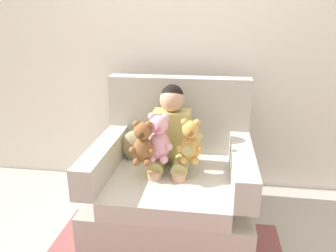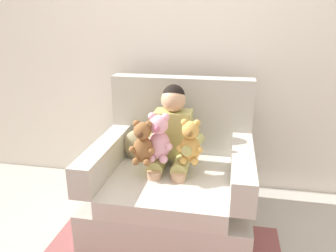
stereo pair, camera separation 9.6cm
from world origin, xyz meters
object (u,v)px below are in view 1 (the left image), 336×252
object	(u,v)px
seated_child	(171,139)
plush_pink	(159,139)
plush_brown	(143,144)
throw_pillow	(138,147)
plush_honey	(190,142)
armchair	(173,181)

from	to	relation	value
seated_child	plush_pink	world-z (taller)	seated_child
plush_brown	throw_pillow	distance (m)	0.34
seated_child	plush_brown	size ratio (longest dim) A/B	2.83
seated_child	plush_pink	distance (m)	0.15
plush_honey	plush_brown	bearing A→B (deg)	-161.51
seated_child	plush_honey	world-z (taller)	seated_child
armchair	plush_honey	distance (m)	0.38
plush_pink	throw_pillow	bearing A→B (deg)	136.90
seated_child	throw_pillow	bearing A→B (deg)	166.16
plush_pink	throw_pillow	distance (m)	0.34
plush_honey	throw_pillow	xyz separation A→B (m)	(-0.40, 0.22, -0.15)
armchair	seated_child	xyz separation A→B (m)	(-0.02, 0.02, 0.31)
plush_honey	plush_brown	xyz separation A→B (m)	(-0.30, -0.07, -0.00)
seated_child	plush_brown	distance (m)	0.25
armchair	plush_pink	distance (m)	0.38
seated_child	armchair	bearing A→B (deg)	-41.85
plush_brown	throw_pillow	bearing A→B (deg)	128.73
throw_pillow	armchair	bearing A→B (deg)	-23.94
plush_pink	throw_pillow	world-z (taller)	plush_pink
plush_brown	seated_child	bearing A→B (deg)	71.31
armchair	throw_pillow	distance (m)	0.36
plush_honey	plush_pink	bearing A→B (deg)	-172.84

